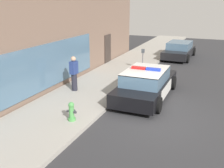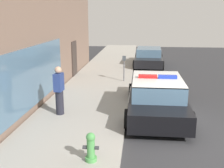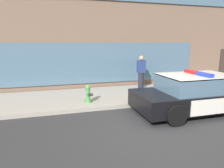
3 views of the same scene
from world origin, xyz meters
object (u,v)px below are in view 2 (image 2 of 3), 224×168
(police_cruiser, at_px, (156,96))
(parking_meter, at_px, (124,64))
(fire_hydrant, at_px, (91,147))
(car_down_street, at_px, (149,57))
(pedestrian_on_sidewalk, at_px, (59,90))

(police_cruiser, bearing_deg, parking_meter, 18.67)
(police_cruiser, bearing_deg, fire_hydrant, 155.59)
(car_down_street, height_order, parking_meter, parking_meter)
(fire_hydrant, height_order, parking_meter, parking_meter)
(fire_hydrant, xyz_separation_m, parking_meter, (8.19, -0.30, 0.58))
(police_cruiser, height_order, fire_hydrant, police_cruiser)
(police_cruiser, xyz_separation_m, car_down_street, (9.65, 0.01, -0.05))
(police_cruiser, xyz_separation_m, parking_meter, (4.35, 1.45, 0.40))
(pedestrian_on_sidewalk, xyz_separation_m, parking_meter, (5.16, -1.96, 0.07))
(police_cruiser, relative_size, pedestrian_on_sidewalk, 2.91)
(fire_hydrant, relative_size, parking_meter, 0.54)
(police_cruiser, relative_size, car_down_street, 1.08)
(fire_hydrant, distance_m, car_down_street, 13.60)
(car_down_street, relative_size, pedestrian_on_sidewalk, 2.69)
(fire_hydrant, bearing_deg, pedestrian_on_sidewalk, 28.62)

